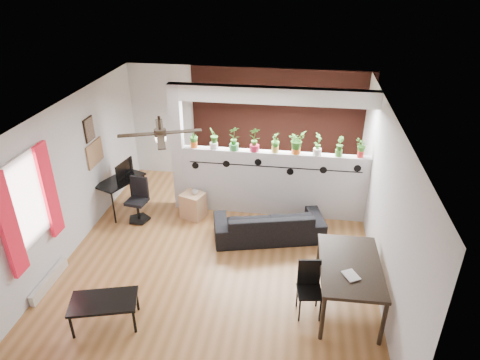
% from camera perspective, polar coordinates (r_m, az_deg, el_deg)
% --- Properties ---
extents(room_shell, '(6.30, 7.10, 2.90)m').
position_cam_1_polar(room_shell, '(6.96, -2.83, -1.20)').
color(room_shell, brown).
rests_on(room_shell, ground).
extents(partition_wall, '(3.60, 0.18, 1.35)m').
position_cam_1_polar(partition_wall, '(8.47, 4.51, -0.44)').
color(partition_wall, '#BCBCC1').
rests_on(partition_wall, ground).
extents(ceiling_header, '(3.60, 0.18, 0.30)m').
position_cam_1_polar(ceiling_header, '(7.80, 5.00, 11.14)').
color(ceiling_header, silver).
rests_on(ceiling_header, room_shell).
extents(pier_column, '(0.22, 0.20, 2.60)m').
position_cam_1_polar(pier_column, '(8.51, -8.28, 4.16)').
color(pier_column, '#BCBCC1').
rests_on(pier_column, ground).
extents(brick_panel, '(3.90, 0.05, 2.60)m').
position_cam_1_polar(brick_panel, '(9.56, 5.33, 6.99)').
color(brick_panel, brown).
rests_on(brick_panel, ground).
extents(vine_decal, '(3.31, 0.01, 0.30)m').
position_cam_1_polar(vine_decal, '(8.20, 4.57, 1.74)').
color(vine_decal, black).
rests_on(vine_decal, partition_wall).
extents(window_assembly, '(0.09, 1.30, 1.55)m').
position_cam_1_polar(window_assembly, '(6.85, -26.45, -2.82)').
color(window_assembly, white).
rests_on(window_assembly, room_shell).
extents(baseboard_heater, '(0.08, 1.00, 0.18)m').
position_cam_1_polar(baseboard_heater, '(7.60, -24.08, -12.12)').
color(baseboard_heater, beige).
rests_on(baseboard_heater, ground).
extents(corkboard, '(0.03, 0.60, 0.45)m').
position_cam_1_polar(corkboard, '(8.56, -18.79, 3.41)').
color(corkboard, '#8E6644').
rests_on(corkboard, room_shell).
extents(framed_art, '(0.03, 0.34, 0.44)m').
position_cam_1_polar(framed_art, '(8.34, -19.47, 6.40)').
color(framed_art, '#8C7259').
rests_on(framed_art, room_shell).
extents(ceiling_fan, '(1.19, 1.19, 0.43)m').
position_cam_1_polar(ceiling_fan, '(6.46, -10.57, 5.96)').
color(ceiling_fan, black).
rests_on(ceiling_fan, room_shell).
extents(potted_plant_0, '(0.21, 0.23, 0.38)m').
position_cam_1_polar(potted_plant_0, '(8.33, -6.21, 5.66)').
color(potted_plant_0, orange).
rests_on(potted_plant_0, partition_wall).
extents(potted_plant_1, '(0.24, 0.27, 0.43)m').
position_cam_1_polar(potted_plant_1, '(8.24, -3.54, 5.68)').
color(potted_plant_1, silver).
rests_on(potted_plant_1, partition_wall).
extents(potted_plant_2, '(0.33, 0.31, 0.48)m').
position_cam_1_polar(potted_plant_2, '(8.16, -0.81, 5.71)').
color(potted_plant_2, '#338E41').
rests_on(potted_plant_2, partition_wall).
extents(potted_plant_3, '(0.30, 0.27, 0.48)m').
position_cam_1_polar(potted_plant_3, '(8.11, 1.96, 5.56)').
color(potted_plant_3, '#B51D3E').
rests_on(potted_plant_3, partition_wall).
extents(potted_plant_4, '(0.17, 0.20, 0.38)m').
position_cam_1_polar(potted_plant_4, '(8.10, 4.74, 5.06)').
color(potted_plant_4, '#DABD4C').
rests_on(potted_plant_4, partition_wall).
extents(potted_plant_5, '(0.29, 0.30, 0.45)m').
position_cam_1_polar(potted_plant_5, '(8.07, 7.56, 5.10)').
color(potted_plant_5, orange).
rests_on(potted_plant_5, partition_wall).
extents(potted_plant_6, '(0.25, 0.27, 0.43)m').
position_cam_1_polar(potted_plant_6, '(8.09, 10.36, 4.84)').
color(potted_plant_6, white).
rests_on(potted_plant_6, partition_wall).
extents(potted_plant_7, '(0.17, 0.20, 0.38)m').
position_cam_1_polar(potted_plant_7, '(8.12, 13.13, 4.47)').
color(potted_plant_7, '#438931').
rests_on(potted_plant_7, partition_wall).
extents(potted_plant_8, '(0.21, 0.22, 0.36)m').
position_cam_1_polar(potted_plant_8, '(8.17, 15.87, 4.17)').
color(potted_plant_8, red).
rests_on(potted_plant_8, partition_wall).
extents(sofa, '(2.03, 1.19, 0.56)m').
position_cam_1_polar(sofa, '(7.94, 3.85, -5.86)').
color(sofa, black).
rests_on(sofa, ground).
extents(cube_shelf, '(0.53, 0.50, 0.52)m').
position_cam_1_polar(cube_shelf, '(8.57, -6.26, -3.37)').
color(cube_shelf, tan).
rests_on(cube_shelf, ground).
extents(cup, '(0.13, 0.13, 0.09)m').
position_cam_1_polar(cup, '(8.41, -6.03, -1.62)').
color(cup, gray).
rests_on(cup, cube_shelf).
extents(computer_desk, '(0.85, 1.10, 0.71)m').
position_cam_1_polar(computer_desk, '(8.89, -15.66, -0.31)').
color(computer_desk, black).
rests_on(computer_desk, ground).
extents(monitor, '(0.33, 0.11, 0.18)m').
position_cam_1_polar(monitor, '(8.94, -15.43, 1.04)').
color(monitor, black).
rests_on(monitor, computer_desk).
extents(office_chair, '(0.46, 0.46, 0.88)m').
position_cam_1_polar(office_chair, '(8.60, -13.39, -2.92)').
color(office_chair, black).
rests_on(office_chair, ground).
extents(dining_table, '(0.90, 1.45, 0.78)m').
position_cam_1_polar(dining_table, '(6.42, 14.48, -11.42)').
color(dining_table, black).
rests_on(dining_table, ground).
extents(book, '(0.27, 0.29, 0.02)m').
position_cam_1_polar(book, '(6.12, 13.86, -12.45)').
color(book, gray).
rests_on(book, dining_table).
extents(folding_chair, '(0.39, 0.39, 0.86)m').
position_cam_1_polar(folding_chair, '(6.37, 9.20, -13.39)').
color(folding_chair, black).
rests_on(folding_chair, ground).
extents(coffee_table, '(1.02, 0.74, 0.43)m').
position_cam_1_polar(coffee_table, '(6.46, -17.72, -15.35)').
color(coffee_table, black).
rests_on(coffee_table, ground).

